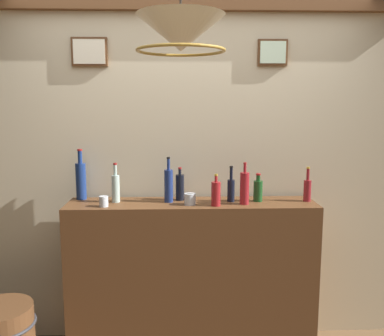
{
  "coord_description": "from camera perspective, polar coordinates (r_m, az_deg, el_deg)",
  "views": [
    {
      "loc": [
        -0.09,
        -2.01,
        1.79
      ],
      "look_at": [
        0.0,
        0.79,
        1.36
      ],
      "focal_mm": 39.33,
      "sensor_mm": 36.0,
      "label": 1
    }
  ],
  "objects": [
    {
      "name": "glass_tumbler_rocks",
      "position": [
        2.86,
        -11.9,
        -4.46
      ],
      "size": [
        0.06,
        0.06,
        0.07
      ],
      "color": "silver",
      "rests_on": "bar_shelf_unit"
    },
    {
      "name": "liquor_bottle_port",
      "position": [
        2.96,
        -10.31,
        -2.59
      ],
      "size": [
        0.05,
        0.05,
        0.27
      ],
      "color": "silver",
      "rests_on": "bar_shelf_unit"
    },
    {
      "name": "liquor_bottle_mezcal",
      "position": [
        2.98,
        8.94,
        -2.97
      ],
      "size": [
        0.06,
        0.06,
        0.2
      ],
      "color": "#1B4F20",
      "rests_on": "bar_shelf_unit"
    },
    {
      "name": "pendant_lamp",
      "position": [
        2.22,
        -1.54,
        17.65
      ],
      "size": [
        0.46,
        0.46,
        0.63
      ],
      "color": "#EFE5C6"
    },
    {
      "name": "liquor_bottle_rye",
      "position": [
        2.95,
        5.31,
        -2.85
      ],
      "size": [
        0.05,
        0.05,
        0.25
      ],
      "color": "black",
      "rests_on": "bar_shelf_unit"
    },
    {
      "name": "liquor_bottle_whiskey",
      "position": [
        3.06,
        15.37,
        -2.79
      ],
      "size": [
        0.05,
        0.05,
        0.24
      ],
      "color": "maroon",
      "rests_on": "bar_shelf_unit"
    },
    {
      "name": "glass_tumbler_highball",
      "position": [
        2.85,
        -0.27,
        -4.24
      ],
      "size": [
        0.08,
        0.08,
        0.08
      ],
      "color": "silver",
      "rests_on": "bar_shelf_unit"
    },
    {
      "name": "liquor_bottle_sherry",
      "position": [
        2.92,
        -3.19,
        -2.31
      ],
      "size": [
        0.06,
        0.06,
        0.32
      ],
      "color": "navy",
      "rests_on": "bar_shelf_unit"
    },
    {
      "name": "liquor_bottle_brandy",
      "position": [
        2.98,
        -1.65,
        -2.57
      ],
      "size": [
        0.06,
        0.06,
        0.24
      ],
      "color": "black",
      "rests_on": "bar_shelf_unit"
    },
    {
      "name": "liquor_bottle_rum",
      "position": [
        3.1,
        -14.83,
        -1.54
      ],
      "size": [
        0.07,
        0.07,
        0.36
      ],
      "color": "navy",
      "rests_on": "bar_shelf_unit"
    },
    {
      "name": "bar_shelf_unit",
      "position": [
        3.1,
        -0.03,
        -14.67
      ],
      "size": [
        1.73,
        0.37,
        1.11
      ],
      "primitive_type": "cube",
      "color": "brown",
      "rests_on": "ground"
    },
    {
      "name": "liquor_bottle_vodka",
      "position": [
        2.88,
        7.14,
        -2.68
      ],
      "size": [
        0.06,
        0.06,
        0.29
      ],
      "color": "maroon",
      "rests_on": "bar_shelf_unit"
    },
    {
      "name": "panelled_rear_partition",
      "position": [
        3.13,
        -0.19,
        1.05
      ],
      "size": [
        3.23,
        0.15,
        2.57
      ],
      "color": "beige",
      "rests_on": "ground"
    },
    {
      "name": "liquor_bottle_tequila",
      "position": [
        2.82,
        3.26,
        -3.45
      ],
      "size": [
        0.06,
        0.06,
        0.22
      ],
      "color": "maroon",
      "rests_on": "bar_shelf_unit"
    }
  ]
}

